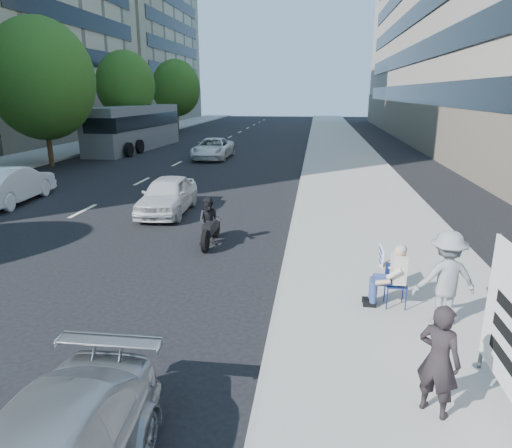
% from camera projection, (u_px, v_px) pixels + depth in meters
% --- Properties ---
extents(ground, '(160.00, 160.00, 0.00)m').
position_uv_depth(ground, '(197.00, 325.00, 8.75)').
color(ground, black).
rests_on(ground, ground).
extents(near_sidewalk, '(5.00, 120.00, 0.15)m').
position_uv_depth(near_sidewalk, '(347.00, 166.00, 27.28)').
color(near_sidewalk, '#9C9992').
rests_on(near_sidewalk, ground).
extents(far_sidewalk, '(4.50, 120.00, 0.15)m').
position_uv_depth(far_sidewalk, '(26.00, 159.00, 29.88)').
color(far_sidewalk, '#9C9992').
rests_on(far_sidewalk, ground).
extents(far_bldg_north, '(22.00, 28.00, 28.00)m').
position_uv_depth(far_bldg_north, '(103.00, 25.00, 67.67)').
color(far_bldg_north, '#C0B390').
rests_on(far_bldg_north, ground).
extents(tree_far_c, '(6.00, 6.00, 8.47)m').
position_uv_depth(tree_far_c, '(41.00, 79.00, 26.22)').
color(tree_far_c, '#382616').
rests_on(tree_far_c, ground).
extents(tree_far_d, '(4.80, 4.80, 7.65)m').
position_uv_depth(tree_far_d, '(126.00, 85.00, 37.68)').
color(tree_far_d, '#382616').
rests_on(tree_far_d, ground).
extents(tree_far_e, '(5.40, 5.40, 7.89)m').
position_uv_depth(tree_far_e, '(176.00, 88.00, 51.05)').
color(tree_far_e, '#382616').
rests_on(tree_far_e, ground).
extents(seated_protester, '(0.83, 1.12, 1.31)m').
position_uv_depth(seated_protester, '(391.00, 272.00, 9.06)').
color(seated_protester, navy).
rests_on(seated_protester, near_sidewalk).
extents(jogger, '(1.25, 0.85, 1.79)m').
position_uv_depth(jogger, '(446.00, 279.00, 8.28)').
color(jogger, gray).
rests_on(jogger, near_sidewalk).
extents(pedestrian_woman, '(0.68, 0.65, 1.57)m').
position_uv_depth(pedestrian_woman, '(439.00, 360.00, 5.94)').
color(pedestrian_woman, black).
rests_on(pedestrian_woman, near_sidewalk).
extents(white_sedan_near, '(1.74, 4.02, 1.35)m').
position_uv_depth(white_sedan_near, '(167.00, 195.00, 16.76)').
color(white_sedan_near, silver).
rests_on(white_sedan_near, ground).
extents(white_sedan_mid, '(1.96, 4.66, 1.50)m').
position_uv_depth(white_sedan_mid, '(10.00, 185.00, 18.27)').
color(white_sedan_mid, white).
rests_on(white_sedan_mid, ground).
extents(white_sedan_far, '(2.25, 4.87, 1.35)m').
position_uv_depth(white_sedan_far, '(213.00, 148.00, 30.64)').
color(white_sedan_far, silver).
rests_on(white_sedan_far, ground).
extents(motorcycle, '(0.70, 2.04, 1.42)m').
position_uv_depth(motorcycle, '(210.00, 224.00, 13.19)').
color(motorcycle, black).
rests_on(motorcycle, ground).
extents(bus, '(3.32, 12.19, 3.30)m').
position_uv_depth(bus, '(135.00, 128.00, 35.55)').
color(bus, slate).
rests_on(bus, ground).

